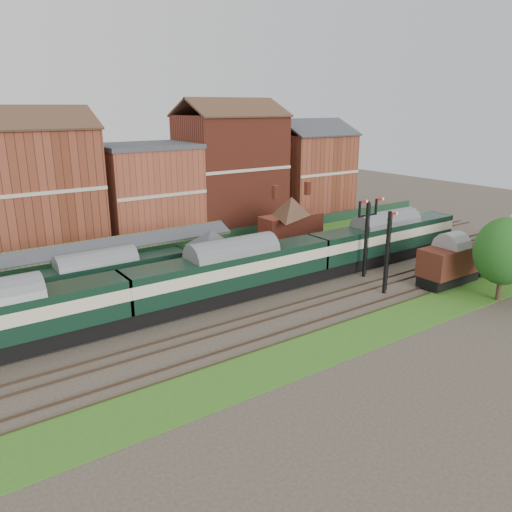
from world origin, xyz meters
TOP-DOWN VIEW (x-y plane):
  - ground at (0.00, 0.00)m, footprint 160.00×160.00m
  - grass_back at (0.00, 16.00)m, footprint 90.00×4.50m
  - grass_front at (0.00, -12.00)m, footprint 90.00×5.00m
  - fence at (0.00, 18.00)m, footprint 90.00×0.12m
  - platform at (-5.00, 9.75)m, footprint 55.00×3.40m
  - signal_box at (-3.00, 3.25)m, footprint 5.40×5.40m
  - brick_hut at (5.00, 3.25)m, footprint 3.20×2.64m
  - station_building at (12.00, 9.75)m, footprint 8.10×8.10m
  - canopy at (-11.00, 9.75)m, footprint 26.00×3.89m
  - semaphore_bracket at (12.04, -2.50)m, footprint 3.60×0.25m
  - semaphore_siding at (10.02, -7.00)m, footprint 1.23×0.25m
  - town_backdrop at (-0.18, 25.00)m, footprint 69.00×10.00m
  - dmu_train at (-2.70, 0.00)m, footprint 61.86×3.25m
  - platform_railcar at (-13.05, 6.50)m, footprint 17.14×2.70m
  - goods_van_a at (24.01, -9.00)m, footprint 5.61×2.43m
  - goods_van_b at (17.16, -9.00)m, footprint 6.84×2.96m
  - tree_far at (17.16, -14.32)m, footprint 5.34×5.34m

SIDE VIEW (x-z plane):
  - ground at x=0.00m, z-range 0.00..0.00m
  - grass_back at x=0.00m, z-range 0.00..0.06m
  - grass_front at x=0.00m, z-range 0.00..0.06m
  - platform at x=-5.00m, z-range 0.00..1.00m
  - fence at x=0.00m, z-range 0.00..1.50m
  - brick_hut at x=5.00m, z-range -0.28..2.67m
  - goods_van_a at x=24.01m, z-range 0.25..3.65m
  - platform_railcar at x=-13.05m, z-range 0.34..4.29m
  - goods_van_b at x=17.16m, z-range 0.26..4.41m
  - dmu_train at x=-2.70m, z-range 0.38..5.13m
  - signal_box at x=-3.00m, z-range 0.19..6.19m
  - station_building at x=12.00m, z-range 1.01..6.91m
  - semaphore_siding at x=10.02m, z-range 0.16..8.16m
  - canopy at x=-11.00m, z-range 2.54..6.62m
  - semaphore_bracket at x=12.04m, z-range 0.54..8.72m
  - tree_far at x=17.16m, z-range 0.81..8.61m
  - town_backdrop at x=-0.18m, z-range -1.00..15.00m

